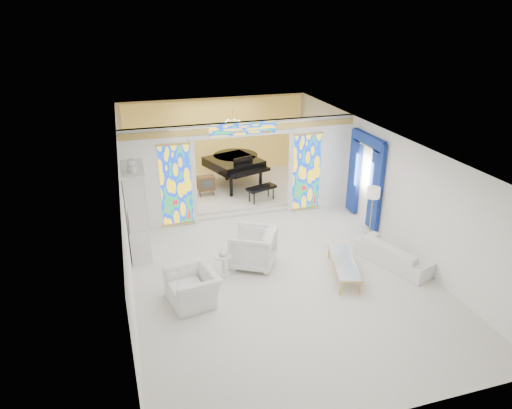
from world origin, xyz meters
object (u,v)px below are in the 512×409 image
object	(u,v)px
grand_piano	(236,162)
tv_console	(206,183)
armchair_left	(192,287)
coffee_table	(344,262)
armchair_right	(253,248)
china_cabinet	(137,212)
sofa	(395,253)

from	to	relation	value
grand_piano	tv_console	bearing A→B (deg)	-168.45
armchair_left	coffee_table	xyz separation A→B (m)	(3.70, 0.03, -0.01)
armchair_right	coffee_table	distance (m)	2.27
china_cabinet	coffee_table	distance (m)	5.41
armchair_right	grand_piano	bearing A→B (deg)	-160.41
coffee_table	tv_console	xyz separation A→B (m)	(-2.31, 5.65, 0.25)
china_cabinet	coffee_table	size ratio (longest dim) A/B	1.48
grand_piano	sofa	bearing A→B (deg)	-86.46
armchair_right	tv_console	distance (m)	4.57
armchair_right	tv_console	world-z (taller)	armchair_right
armchair_left	china_cabinet	bearing A→B (deg)	-171.10
sofa	coffee_table	world-z (taller)	sofa
armchair_left	tv_console	xyz separation A→B (m)	(1.39, 5.68, 0.24)
coffee_table	tv_console	distance (m)	6.11
armchair_right	sofa	size ratio (longest dim) A/B	0.52
armchair_left	armchair_right	world-z (taller)	armchair_right
armchair_left	coffee_table	distance (m)	3.70
armchair_left	armchair_right	size ratio (longest dim) A/B	1.06
armchair_right	coffee_table	world-z (taller)	armchair_right
china_cabinet	grand_piano	distance (m)	5.20
tv_console	coffee_table	bearing A→B (deg)	-69.66
coffee_table	grand_piano	size ratio (longest dim) A/B	0.54
armchair_left	tv_console	size ratio (longest dim) A/B	1.72
tv_console	grand_piano	bearing A→B (deg)	28.64
china_cabinet	coffee_table	world-z (taller)	china_cabinet
china_cabinet	coffee_table	bearing A→B (deg)	-29.10
armchair_right	grand_piano	xyz separation A→B (m)	(0.89, 5.27, 0.52)
armchair_right	sofa	distance (m)	3.61
china_cabinet	grand_piano	bearing A→B (deg)	46.44
armchair_left	sofa	xyz separation A→B (m)	(5.19, 0.15, -0.07)
sofa	grand_piano	size ratio (longest dim) A/B	0.61
sofa	tv_console	distance (m)	6.71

